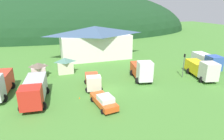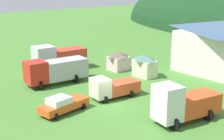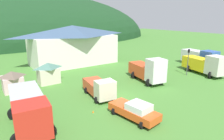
{
  "view_description": "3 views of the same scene",
  "coord_description": "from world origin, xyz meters",
  "views": [
    {
      "loc": [
        -7.93,
        -26.27,
        12.41
      ],
      "look_at": [
        1.91,
        3.13,
        1.96
      ],
      "focal_mm": 31.36,
      "sensor_mm": 36.0,
      "label": 1
    },
    {
      "loc": [
        23.27,
        -20.16,
        12.33
      ],
      "look_at": [
        -3.0,
        2.25,
        2.71
      ],
      "focal_mm": 51.81,
      "sensor_mm": 36.0,
      "label": 2
    },
    {
      "loc": [
        -13.04,
        -17.23,
        9.21
      ],
      "look_at": [
        2.04,
        4.29,
        2.04
      ],
      "focal_mm": 31.43,
      "sensor_mm": 36.0,
      "label": 3
    }
  ],
  "objects": [
    {
      "name": "crane_truck_red",
      "position": [
        -10.17,
        -0.8,
        1.75
      ],
      "size": [
        3.77,
        7.85,
        3.17
      ],
      "rotation": [
        0.0,
        0.0,
        -1.67
      ],
      "color": "red",
      "rests_on": "ground"
    },
    {
      "name": "tow_truck_silver",
      "position": [
        -15.15,
        2.59,
        1.92
      ],
      "size": [
        3.75,
        7.62,
        3.71
      ],
      "rotation": [
        0.0,
        0.0,
        -1.66
      ],
      "color": "silver",
      "rests_on": "ground"
    },
    {
      "name": "play_shed_cream",
      "position": [
        -5.14,
        9.76,
        1.54
      ],
      "size": [
        3.05,
        2.22,
        2.98
      ],
      "color": "beige",
      "rests_on": "ground"
    },
    {
      "name": "light_truck_cream",
      "position": [
        -1.83,
        1.3,
        1.19
      ],
      "size": [
        3.02,
        5.65,
        2.43
      ],
      "rotation": [
        0.0,
        0.0,
        -1.71
      ],
      "color": "beige",
      "rests_on": "ground"
    },
    {
      "name": "service_pickup_orange",
      "position": [
        -1.85,
        -4.93,
        0.83
      ],
      "size": [
        2.75,
        5.25,
        1.66
      ],
      "rotation": [
        0.0,
        0.0,
        -1.43
      ],
      "color": "#E4521F",
      "rests_on": "ground"
    },
    {
      "name": "play_shed_pink",
      "position": [
        -9.86,
        9.33,
        1.34
      ],
      "size": [
        2.53,
        2.76,
        2.61
      ],
      "color": "beige",
      "rests_on": "ground"
    },
    {
      "name": "ground_plane",
      "position": [
        0.0,
        0.0,
        0.0
      ],
      "size": [
        200.0,
        200.0,
        0.0
      ],
      "primitive_type": "plane",
      "color": "#477F33"
    },
    {
      "name": "traffic_cone_near_pickup",
      "position": [
        -4.45,
        -1.7,
        0.0
      ],
      "size": [
        0.36,
        0.36,
        0.47
      ],
      "primitive_type": "cone",
      "color": "orange",
      "rests_on": "ground"
    },
    {
      "name": "traffic_light_west",
      "position": [
        -15.56,
        -0.3,
        2.29
      ],
      "size": [
        0.2,
        0.32,
        3.68
      ],
      "color": "#4C4C51",
      "rests_on": "ground"
    },
    {
      "name": "heavy_rig_white",
      "position": [
        6.9,
        2.09,
        1.75
      ],
      "size": [
        3.77,
        6.86,
        3.72
      ],
      "rotation": [
        0.0,
        0.0,
        -1.75
      ],
      "color": "white",
      "rests_on": "ground"
    }
  ]
}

